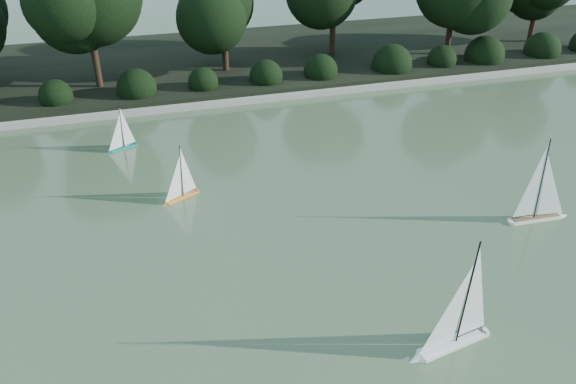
{
  "coord_description": "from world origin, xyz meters",
  "views": [
    {
      "loc": [
        -2.38,
        -6.5,
        5.85
      ],
      "look_at": [
        0.32,
        2.25,
        0.7
      ],
      "focal_mm": 35.0,
      "sensor_mm": 36.0,
      "label": 1
    }
  ],
  "objects_px": {
    "sailboat_white_b": "(543,207)",
    "sailboat_orange": "(178,191)",
    "sailboat_teal": "(120,142)",
    "sailboat_white_a": "(450,331)"
  },
  "relations": [
    {
      "from": "sailboat_white_b",
      "to": "sailboat_orange",
      "type": "distance_m",
      "value": 7.25
    },
    {
      "from": "sailboat_teal",
      "to": "sailboat_white_a",
      "type": "bearing_deg",
      "value": -63.41
    },
    {
      "from": "sailboat_orange",
      "to": "sailboat_teal",
      "type": "distance_m",
      "value": 3.07
    },
    {
      "from": "sailboat_white_a",
      "to": "sailboat_white_b",
      "type": "bearing_deg",
      "value": 34.94
    },
    {
      "from": "sailboat_white_b",
      "to": "sailboat_orange",
      "type": "relative_size",
      "value": 1.41
    },
    {
      "from": "sailboat_white_a",
      "to": "sailboat_orange",
      "type": "height_order",
      "value": "sailboat_white_a"
    },
    {
      "from": "sailboat_white_b",
      "to": "sailboat_teal",
      "type": "bearing_deg",
      "value": 143.25
    },
    {
      "from": "sailboat_white_a",
      "to": "sailboat_teal",
      "type": "height_order",
      "value": "sailboat_white_a"
    },
    {
      "from": "sailboat_white_b",
      "to": "sailboat_orange",
      "type": "bearing_deg",
      "value": 156.68
    },
    {
      "from": "sailboat_white_a",
      "to": "sailboat_teal",
      "type": "bearing_deg",
      "value": 116.59
    }
  ]
}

